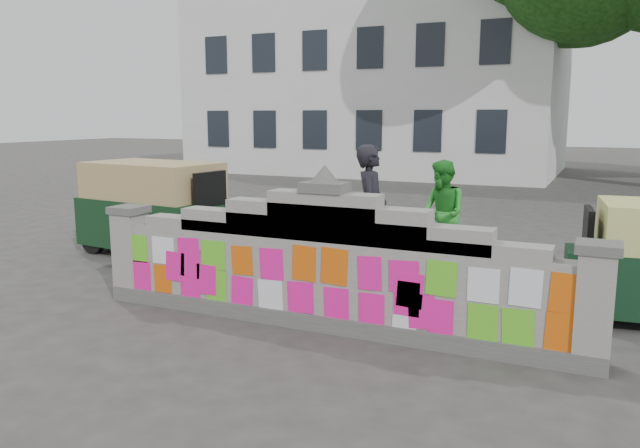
% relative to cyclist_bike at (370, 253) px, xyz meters
% --- Properties ---
extents(ground, '(100.00, 100.00, 0.00)m').
position_rel_cyclist_bike_xyz_m(ground, '(0.08, -1.83, -0.57)').
color(ground, '#383533').
rests_on(ground, ground).
extents(parapet_wall, '(6.48, 0.44, 2.01)m').
position_rel_cyclist_bike_xyz_m(parapet_wall, '(0.08, -1.83, 0.18)').
color(parapet_wall, '#4C4C49').
rests_on(parapet_wall, ground).
extents(building, '(16.00, 10.00, 8.90)m').
position_rel_cyclist_bike_xyz_m(building, '(-6.92, 20.16, 3.45)').
color(building, silver).
rests_on(building, ground).
extents(cyclist_bike, '(2.28, 1.30, 1.13)m').
position_rel_cyclist_bike_xyz_m(cyclist_bike, '(0.00, 0.00, 0.00)').
color(cyclist_bike, black).
rests_on(cyclist_bike, ground).
extents(cyclist_rider, '(0.63, 0.80, 1.92)m').
position_rel_cyclist_bike_xyz_m(cyclist_rider, '(0.00, 0.00, 0.39)').
color(cyclist_rider, black).
rests_on(cyclist_rider, ground).
extents(pedestrian, '(1.12, 1.13, 1.84)m').
position_rel_cyclist_bike_xyz_m(pedestrian, '(0.60, 1.89, 0.36)').
color(pedestrian, green).
rests_on(pedestrian, ground).
extents(rickshaw_left, '(3.18, 1.71, 1.73)m').
position_rel_cyclist_bike_xyz_m(rickshaw_left, '(-4.49, 0.64, 0.33)').
color(rickshaw_left, black).
rests_on(rickshaw_left, ground).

